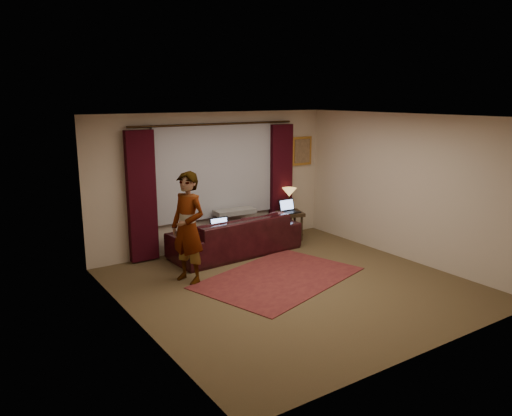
{
  "coord_description": "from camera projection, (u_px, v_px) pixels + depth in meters",
  "views": [
    {
      "loc": [
        -4.53,
        -5.8,
        2.9
      ],
      "look_at": [
        0.1,
        1.2,
        1.0
      ],
      "focal_mm": 35.0,
      "sensor_mm": 36.0,
      "label": 1
    }
  ],
  "objects": [
    {
      "name": "floor",
      "position": [
        293.0,
        285.0,
        7.8
      ],
      "size": [
        5.0,
        5.0,
        0.01
      ],
      "primitive_type": "cube",
      "color": "brown",
      "rests_on": "ground"
    },
    {
      "name": "ceiling",
      "position": [
        296.0,
        117.0,
        7.22
      ],
      "size": [
        5.0,
        5.0,
        0.02
      ],
      "primitive_type": "cube",
      "color": "silver",
      "rests_on": "ground"
    },
    {
      "name": "wall_back",
      "position": [
        214.0,
        181.0,
        9.54
      ],
      "size": [
        5.0,
        0.02,
        2.6
      ],
      "primitive_type": "cube",
      "color": "beige",
      "rests_on": "ground"
    },
    {
      "name": "wall_front",
      "position": [
        434.0,
        244.0,
        5.48
      ],
      "size": [
        5.0,
        0.02,
        2.6
      ],
      "primitive_type": "cube",
      "color": "beige",
      "rests_on": "ground"
    },
    {
      "name": "wall_left",
      "position": [
        134.0,
        228.0,
        6.16
      ],
      "size": [
        0.02,
        5.0,
        2.6
      ],
      "primitive_type": "cube",
      "color": "beige",
      "rests_on": "ground"
    },
    {
      "name": "wall_right",
      "position": [
        406.0,
        188.0,
        8.85
      ],
      "size": [
        0.02,
        5.0,
        2.6
      ],
      "primitive_type": "cube",
      "color": "beige",
      "rests_on": "ground"
    },
    {
      "name": "sheer_curtain",
      "position": [
        216.0,
        171.0,
        9.45
      ],
      "size": [
        2.5,
        0.05,
        1.8
      ],
      "primitive_type": "cube",
      "color": "#A7A7AF",
      "rests_on": "wall_back"
    },
    {
      "name": "drape_left",
      "position": [
        142.0,
        197.0,
        8.67
      ],
      "size": [
        0.5,
        0.14,
        2.3
      ],
      "primitive_type": "cube",
      "color": "black",
      "rests_on": "floor"
    },
    {
      "name": "drape_right",
      "position": [
        281.0,
        181.0,
        10.29
      ],
      "size": [
        0.5,
        0.14,
        2.3
      ],
      "primitive_type": "cube",
      "color": "black",
      "rests_on": "floor"
    },
    {
      "name": "curtain_rod",
      "position": [
        216.0,
        124.0,
        9.21
      ],
      "size": [
        0.04,
        0.04,
        3.4
      ],
      "primitive_type": "cylinder",
      "color": "#31200F",
      "rests_on": "wall_back"
    },
    {
      "name": "picture_frame",
      "position": [
        302.0,
        151.0,
        10.55
      ],
      "size": [
        0.5,
        0.04,
        0.6
      ],
      "primitive_type": "cube",
      "color": "gold",
      "rests_on": "wall_back"
    },
    {
      "name": "sofa",
      "position": [
        235.0,
        228.0,
        9.26
      ],
      "size": [
        2.51,
        1.2,
        0.99
      ],
      "primitive_type": "imported",
      "rotation": [
        0.0,
        0.0,
        3.2
      ],
      "color": "black",
      "rests_on": "floor"
    },
    {
      "name": "throw_blanket",
      "position": [
        235.0,
        198.0,
        9.48
      ],
      "size": [
        0.82,
        0.38,
        0.09
      ],
      "primitive_type": "cube",
      "rotation": [
        0.0,
        0.0,
        -0.07
      ],
      "color": "gray",
      "rests_on": "sofa"
    },
    {
      "name": "clothing_pile",
      "position": [
        277.0,
        218.0,
        9.6
      ],
      "size": [
        0.53,
        0.43,
        0.2
      ],
      "primitive_type": "ellipsoid",
      "rotation": [
        0.0,
        0.0,
        0.14
      ],
      "color": "#774855",
      "rests_on": "sofa"
    },
    {
      "name": "laptop_sofa",
      "position": [
        222.0,
        226.0,
        8.87
      ],
      "size": [
        0.38,
        0.41,
        0.26
      ],
      "primitive_type": null,
      "rotation": [
        0.0,
        0.0,
        -0.06
      ],
      "color": "black",
      "rests_on": "sofa"
    },
    {
      "name": "area_rug",
      "position": [
        279.0,
        278.0,
        8.1
      ],
      "size": [
        2.97,
        2.39,
        0.01
      ],
      "primitive_type": "cube",
      "rotation": [
        0.0,
        0.0,
        0.3
      ],
      "color": "maroon",
      "rests_on": "floor"
    },
    {
      "name": "end_table",
      "position": [
        289.0,
        225.0,
        10.23
      ],
      "size": [
        0.63,
        0.63,
        0.58
      ],
      "primitive_type": "cube",
      "rotation": [
        0.0,
        0.0,
        -0.29
      ],
      "color": "black",
      "rests_on": "floor"
    },
    {
      "name": "tiffany_lamp",
      "position": [
        289.0,
        199.0,
        10.23
      ],
      "size": [
        0.4,
        0.4,
        0.47
      ],
      "primitive_type": null,
      "rotation": [
        0.0,
        0.0,
        -0.47
      ],
      "color": "olive",
      "rests_on": "end_table"
    },
    {
      "name": "laptop_table",
      "position": [
        290.0,
        206.0,
        10.06
      ],
      "size": [
        0.36,
        0.4,
        0.26
      ],
      "primitive_type": null,
      "rotation": [
        0.0,
        0.0,
        -0.01
      ],
      "color": "black",
      "rests_on": "end_table"
    },
    {
      "name": "person",
      "position": [
        188.0,
        228.0,
        7.78
      ],
      "size": [
        0.66,
        0.66,
        1.76
      ],
      "primitive_type": "imported",
      "rotation": [
        0.0,
        0.0,
        -1.23
      ],
      "color": "gray",
      "rests_on": "floor"
    }
  ]
}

